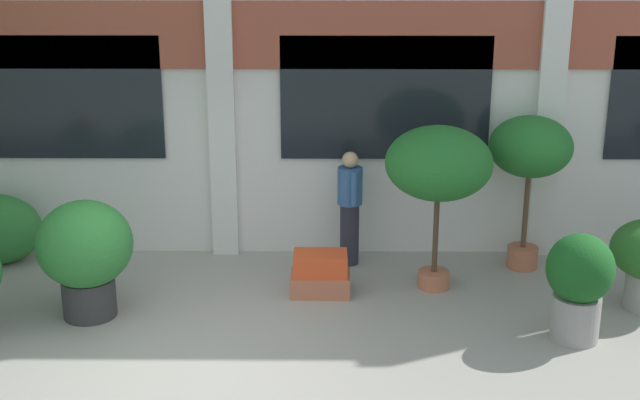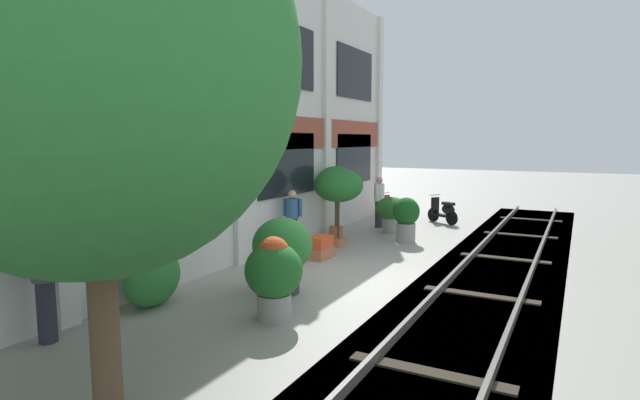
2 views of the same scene
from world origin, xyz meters
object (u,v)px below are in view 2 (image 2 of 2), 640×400
at_px(broadleaf_tree, 91,72).
at_px(scooter_second_parked, 444,211).
at_px(potted_plant_stone_basin, 282,250).
at_px(scooter_near_curb, 397,208).
at_px(resident_by_doorway, 379,201).
at_px(potted_plant_glazed_jar, 391,211).
at_px(resident_watching_tracks, 292,219).
at_px(resident_near_plants, 45,282).
at_px(potted_plant_low_pan, 336,182).
at_px(potted_plant_ribbed_drum, 406,217).
at_px(potted_plant_tall_urn, 338,186).
at_px(potted_plant_square_trough, 320,248).
at_px(topiary_hedge, 153,278).
at_px(potted_plant_fluted_column, 274,273).

relative_size(broadleaf_tree, scooter_second_parked, 4.82).
height_order(potted_plant_stone_basin, scooter_near_curb, potted_plant_stone_basin).
distance_m(scooter_second_parked, resident_by_doorway, 2.52).
relative_size(potted_plant_glazed_jar, resident_watching_tracks, 0.71).
bearing_deg(resident_near_plants, potted_plant_low_pan, 36.70).
bearing_deg(resident_near_plants, resident_by_doorway, 33.70).
bearing_deg(potted_plant_stone_basin, potted_plant_ribbed_drum, -5.81).
distance_m(potted_plant_glazed_jar, potted_plant_low_pan, 2.04).
xyz_separation_m(potted_plant_tall_urn, potted_plant_glazed_jar, (2.54, -0.61, -0.96)).
bearing_deg(potted_plant_stone_basin, resident_watching_tracks, 27.82).
bearing_deg(potted_plant_glazed_jar, resident_near_plants, 171.75).
bearing_deg(potted_plant_square_trough, potted_plant_low_pan, 18.05).
bearing_deg(potted_plant_glazed_jar, resident_watching_tracks, 158.55).
height_order(potted_plant_square_trough, scooter_second_parked, scooter_second_parked).
xyz_separation_m(resident_near_plants, topiary_hedge, (1.88, -0.14, -0.39)).
xyz_separation_m(potted_plant_tall_urn, resident_by_doorway, (3.28, 0.07, -0.75)).
bearing_deg(potted_plant_glazed_jar, potted_plant_stone_basin, -177.82).
bearing_deg(potted_plant_square_trough, potted_plant_glazed_jar, -5.82).
relative_size(potted_plant_ribbed_drum, resident_near_plants, 0.77).
height_order(potted_plant_low_pan, potted_plant_ribbed_drum, potted_plant_low_pan).
distance_m(potted_plant_glazed_jar, scooter_second_parked, 2.74).
height_order(resident_by_doorway, resident_near_plants, resident_by_doorway).
xyz_separation_m(potted_plant_fluted_column, resident_watching_tracks, (4.46, 2.31, 0.08)).
height_order(broadleaf_tree, potted_plant_square_trough, broadleaf_tree).
distance_m(potted_plant_stone_basin, resident_watching_tracks, 3.60).
bearing_deg(broadleaf_tree, potted_plant_stone_basin, 6.95).
bearing_deg(potted_plant_glazed_jar, scooter_near_curb, 14.95).
height_order(potted_plant_tall_urn, resident_watching_tracks, potted_plant_tall_urn).
height_order(potted_plant_square_trough, topiary_hedge, topiary_hedge).
height_order(potted_plant_glazed_jar, potted_plant_stone_basin, potted_plant_stone_basin).
bearing_deg(potted_plant_square_trough, potted_plant_ribbed_drum, -23.15).
height_order(potted_plant_fluted_column, resident_near_plants, resident_near_plants).
relative_size(broadleaf_tree, resident_near_plants, 3.54).
relative_size(potted_plant_stone_basin, scooter_near_curb, 1.05).
height_order(broadleaf_tree, potted_plant_tall_urn, broadleaf_tree).
bearing_deg(resident_watching_tracks, potted_plant_fluted_column, 13.70).
height_order(scooter_near_curb, resident_watching_tracks, resident_watching_tracks).
height_order(potted_plant_low_pan, resident_watching_tracks, potted_plant_low_pan).
xyz_separation_m(scooter_near_curb, resident_near_plants, (-12.97, 0.81, 0.46)).
bearing_deg(scooter_near_curb, resident_by_doorway, 98.22).
bearing_deg(potted_plant_fluted_column, resident_by_doorway, 10.10).
relative_size(potted_plant_fluted_column, topiary_hedge, 1.08).
bearing_deg(potted_plant_square_trough, potted_plant_tall_urn, 7.83).
height_order(potted_plant_tall_urn, resident_by_doorway, potted_plant_tall_urn).
xyz_separation_m(scooter_near_curb, resident_by_doorway, (-1.84, -0.00, 0.47)).
bearing_deg(potted_plant_ribbed_drum, scooter_near_curb, 22.60).
distance_m(potted_plant_ribbed_drum, potted_plant_square_trough, 3.21).
distance_m(potted_plant_square_trough, resident_watching_tracks, 1.24).
bearing_deg(potted_plant_ribbed_drum, broadleaf_tree, 179.76).
bearing_deg(potted_plant_tall_urn, potted_plant_square_trough, -172.17).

